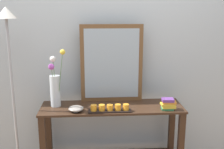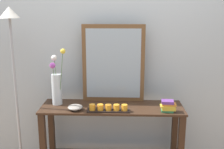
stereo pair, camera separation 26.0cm
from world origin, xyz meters
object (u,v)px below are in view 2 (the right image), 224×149
at_px(decorative_bowl, 75,107).
at_px(tall_vase_left, 57,85).
at_px(mirror_leaning, 113,64).
at_px(floor_lamp, 14,70).
at_px(book_stack, 168,106).
at_px(candle_tray, 108,108).
at_px(console_table, 112,136).

bearing_deg(decorative_bowl, tall_vase_left, 142.18).
distance_m(mirror_leaning, floor_lamp, 0.95).
bearing_deg(mirror_leaning, book_stack, -29.95).
distance_m(mirror_leaning, candle_tray, 0.47).
relative_size(decorative_bowl, book_stack, 0.97).
xyz_separation_m(console_table, book_stack, (0.52, -0.12, 0.37)).
bearing_deg(console_table, tall_vase_left, 175.53).
bearing_deg(floor_lamp, decorative_bowl, -7.36).
xyz_separation_m(console_table, mirror_leaning, (0.01, 0.17, 0.70)).
xyz_separation_m(console_table, tall_vase_left, (-0.54, 0.04, 0.51)).
bearing_deg(console_table, book_stack, -13.50).
bearing_deg(tall_vase_left, decorative_bowl, -37.82).
bearing_deg(mirror_leaning, floor_lamp, -167.24).
height_order(candle_tray, floor_lamp, floor_lamp).
height_order(mirror_leaning, tall_vase_left, mirror_leaning).
bearing_deg(tall_vase_left, floor_lamp, -167.67).
xyz_separation_m(mirror_leaning, floor_lamp, (-0.92, -0.21, -0.02)).
relative_size(mirror_leaning, candle_tray, 1.98).
relative_size(console_table, book_stack, 9.52).
height_order(tall_vase_left, candle_tray, tall_vase_left).
bearing_deg(decorative_bowl, console_table, 18.64).
bearing_deg(tall_vase_left, console_table, -4.47).
distance_m(mirror_leaning, book_stack, 0.68).
relative_size(console_table, floor_lamp, 0.77).
bearing_deg(mirror_leaning, console_table, -92.55).
relative_size(console_table, decorative_bowl, 9.78).
relative_size(console_table, tall_vase_left, 2.42).
relative_size(book_stack, floor_lamp, 0.08).
bearing_deg(candle_tray, console_table, 77.96).
bearing_deg(console_table, decorative_bowl, -161.36).
distance_m(candle_tray, decorative_bowl, 0.31).
bearing_deg(decorative_bowl, mirror_leaning, 39.32).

